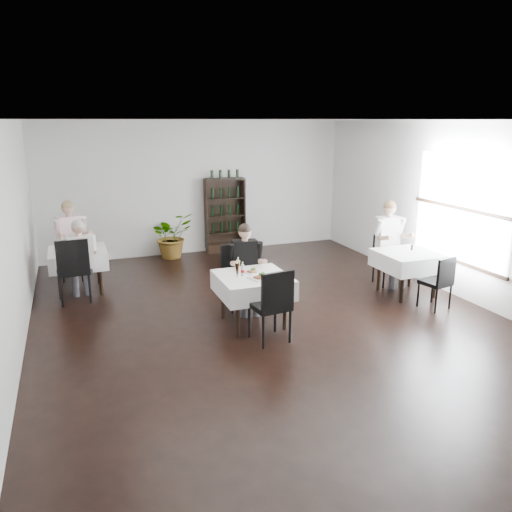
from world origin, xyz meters
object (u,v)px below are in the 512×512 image
Objects in this scene: wine_shelf at (225,216)px; main_table at (253,285)px; diner_main at (246,261)px; potted_tree at (172,235)px.

wine_shelf is 1.70× the size of main_table.
main_table is at bearing -98.99° from diner_main.
main_table is at bearing -84.70° from potted_tree.
potted_tree is (-1.29, -0.11, -0.34)m from wine_shelf.
potted_tree is 0.71× the size of diner_main.
main_table is at bearing -101.78° from wine_shelf.
potted_tree reaches higher than main_table.
wine_shelf reaches higher than main_table.
diner_main is (-0.81, -3.76, -0.02)m from wine_shelf.
wine_shelf is 1.73× the size of potted_tree.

